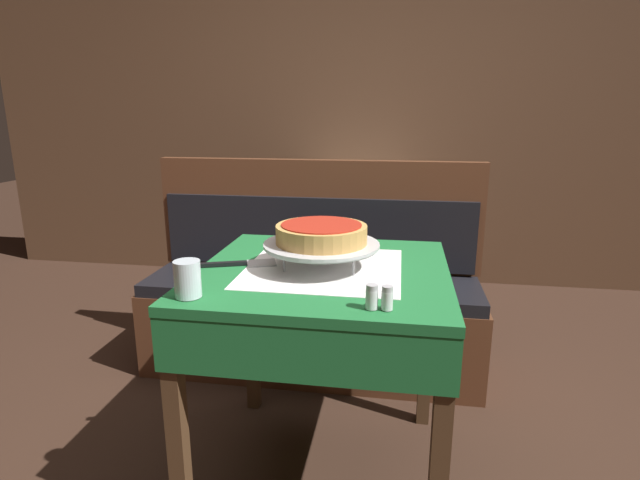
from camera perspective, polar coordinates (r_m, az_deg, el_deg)
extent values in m
plane|color=#382319|center=(2.01, 0.37, -24.90)|extent=(14.00, 14.00, 0.00)
cube|color=#1E6B33|center=(1.64, 0.41, -3.73)|extent=(0.81, 0.81, 0.03)
cube|color=white|center=(1.63, 0.41, -3.19)|extent=(0.50, 0.50, 0.00)
cube|color=#1E6B33|center=(1.67, 0.41, -6.82)|extent=(0.80, 0.80, 0.16)
cube|color=#4C331E|center=(1.59, -15.98, -20.58)|extent=(0.05, 0.05, 0.75)
cube|color=#4C331E|center=(1.48, 13.49, -23.47)|extent=(0.05, 0.05, 0.75)
cube|color=#4C331E|center=(2.19, -7.81, -9.92)|extent=(0.05, 0.05, 0.75)
cube|color=#4C331E|center=(2.11, 12.10, -11.12)|extent=(0.05, 0.05, 0.75)
cube|color=beige|center=(3.36, 4.05, 5.64)|extent=(0.76, 0.76, 0.03)
cube|color=white|center=(3.36, 4.05, 5.91)|extent=(0.47, 0.47, 0.00)
cube|color=beige|center=(3.37, 4.02, 3.91)|extent=(0.76, 0.76, 0.18)
cube|color=#4C331E|center=(3.16, -2.90, -2.12)|extent=(0.05, 0.05, 0.75)
cube|color=#4C331E|center=(3.10, 9.71, -2.68)|extent=(0.05, 0.05, 0.75)
cube|color=#4C331E|center=(3.81, -0.75, 0.81)|extent=(0.05, 0.05, 0.75)
cube|color=#4C331E|center=(3.76, 9.67, 0.40)|extent=(0.05, 0.05, 0.75)
cube|color=brown|center=(2.55, -1.00, -10.25)|extent=(1.65, 0.46, 0.42)
cube|color=black|center=(2.46, -1.03, -5.17)|extent=(1.62, 0.45, 0.06)
cube|color=brown|center=(2.56, -0.27, 2.89)|extent=(1.65, 0.06, 0.56)
cube|color=black|center=(2.54, -0.42, 0.84)|extent=(1.59, 0.02, 0.36)
cube|color=brown|center=(3.80, 5.76, 13.29)|extent=(6.00, 0.04, 2.40)
cylinder|color=#ADADB2|center=(1.74, 0.82, -0.83)|extent=(0.01, 0.01, 0.07)
cylinder|color=#ADADB2|center=(1.58, -4.14, -2.47)|extent=(0.01, 0.01, 0.07)
cylinder|color=#ADADB2|center=(1.55, 3.84, -2.85)|extent=(0.01, 0.01, 0.07)
cylinder|color=#ADADB2|center=(1.61, 0.17, -0.98)|extent=(0.25, 0.25, 0.01)
cylinder|color=silver|center=(1.61, 0.17, -0.77)|extent=(0.36, 0.36, 0.01)
cylinder|color=silver|center=(1.61, 0.17, -0.50)|extent=(0.38, 0.38, 0.01)
cylinder|color=tan|center=(1.60, 0.17, 0.69)|extent=(0.29, 0.29, 0.06)
cylinder|color=#B22819|center=(1.60, 0.17, 1.74)|extent=(0.26, 0.26, 0.01)
cube|color=#BCBCC1|center=(1.68, -6.70, -2.63)|extent=(0.12, 0.11, 0.00)
cube|color=black|center=(1.68, -11.27, -2.71)|extent=(0.17, 0.08, 0.01)
cylinder|color=silver|center=(1.41, -14.90, -4.32)|extent=(0.07, 0.07, 0.10)
cylinder|color=silver|center=(1.30, 5.93, -6.75)|extent=(0.03, 0.03, 0.05)
cylinder|color=#B7B7BC|center=(1.29, 5.97, -5.40)|extent=(0.03, 0.03, 0.01)
cylinder|color=silver|center=(1.30, 7.67, -6.85)|extent=(0.03, 0.03, 0.05)
cylinder|color=#B7B7BC|center=(1.29, 7.72, -5.53)|extent=(0.03, 0.03, 0.01)
cube|color=black|center=(3.24, 4.48, 5.88)|extent=(0.12, 0.12, 0.03)
cylinder|color=black|center=(3.23, 4.50, 7.22)|extent=(0.01, 0.01, 0.12)
cylinder|color=red|center=(3.27, 4.55, 7.06)|extent=(0.04, 0.04, 0.09)
cylinder|color=#99194C|center=(3.19, 4.44, 6.89)|extent=(0.04, 0.04, 0.09)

